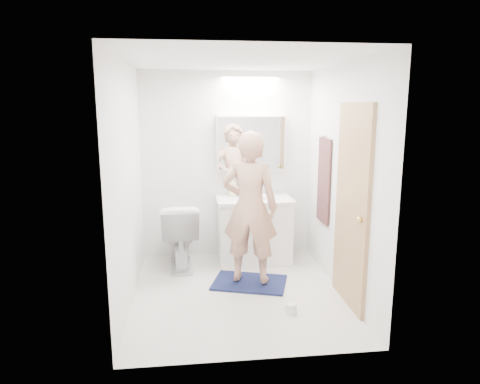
{
  "coord_description": "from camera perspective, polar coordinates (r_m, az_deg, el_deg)",
  "views": [
    {
      "loc": [
        -0.49,
        -4.29,
        1.98
      ],
      "look_at": [
        0.05,
        0.25,
        1.05
      ],
      "focal_mm": 32.29,
      "sensor_mm": 36.0,
      "label": 1
    }
  ],
  "objects": [
    {
      "name": "soap_bottle_a",
      "position": [
        5.53,
        -0.95,
        0.68
      ],
      "size": [
        0.13,
        0.13,
        0.25
      ],
      "primitive_type": "imported",
      "rotation": [
        0.0,
        0.0,
        0.54
      ],
      "color": "#EFEB9B",
      "rests_on": "countertop"
    },
    {
      "name": "soap_bottle_b",
      "position": [
        5.57,
        -0.26,
        0.36
      ],
      "size": [
        0.1,
        0.1,
        0.17
      ],
      "primitive_type": "imported",
      "rotation": [
        0.0,
        0.0,
        -0.47
      ],
      "color": "#4F7AAA",
      "rests_on": "countertop"
    },
    {
      "name": "sink_basin",
      "position": [
        5.47,
        1.85,
        -0.61
      ],
      "size": [
        0.36,
        0.36,
        0.03
      ],
      "primitive_type": "cylinder",
      "color": "white",
      "rests_on": "countertop"
    },
    {
      "name": "medicine_cabinet",
      "position": [
        5.54,
        1.44,
        6.52
      ],
      "size": [
        0.88,
        0.14,
        0.7
      ],
      "primitive_type": "cube",
      "color": "white",
      "rests_on": "wall_back"
    },
    {
      "name": "vanity_cabinet",
      "position": [
        5.55,
        1.87,
        -5.17
      ],
      "size": [
        0.9,
        0.55,
        0.78
      ],
      "primitive_type": "cube",
      "color": "white",
      "rests_on": "floor"
    },
    {
      "name": "floor",
      "position": [
        4.75,
        -0.25,
        -13.14
      ],
      "size": [
        2.5,
        2.5,
        0.0
      ],
      "primitive_type": "plane",
      "color": "silver",
      "rests_on": "ground"
    },
    {
      "name": "bath_rug",
      "position": [
        4.96,
        1.27,
        -11.87
      ],
      "size": [
        0.93,
        0.77,
        0.02
      ],
      "primitive_type": "cube",
      "rotation": [
        0.0,
        0.0,
        -0.31
      ],
      "color": "#161945",
      "rests_on": "floor"
    },
    {
      "name": "wall_front",
      "position": [
        3.18,
        2.31,
        -2.7
      ],
      "size": [
        2.5,
        0.0,
        2.5
      ],
      "primitive_type": "plane",
      "rotation": [
        -1.57,
        0.0,
        0.0
      ],
      "color": "white",
      "rests_on": "floor"
    },
    {
      "name": "countertop",
      "position": [
        5.45,
        1.9,
        -1.03
      ],
      "size": [
        0.95,
        0.58,
        0.04
      ],
      "primitive_type": "cube",
      "color": "white",
      "rests_on": "vanity_cabinet"
    },
    {
      "name": "wall_back",
      "position": [
        5.62,
        -1.72,
        3.5
      ],
      "size": [
        2.5,
        0.0,
        2.5
      ],
      "primitive_type": "plane",
      "rotation": [
        1.57,
        0.0,
        0.0
      ],
      "color": "white",
      "rests_on": "floor"
    },
    {
      "name": "towel_hook",
      "position": [
        5.1,
        11.09,
        7.23
      ],
      "size": [
        0.07,
        0.02,
        0.02
      ],
      "primitive_type": "cylinder",
      "rotation": [
        0.0,
        1.57,
        0.0
      ],
      "color": "silver",
      "rests_on": "wall_right"
    },
    {
      "name": "door_knob",
      "position": [
        4.08,
        15.52,
        -3.54
      ],
      "size": [
        0.06,
        0.06,
        0.06
      ],
      "primitive_type": "sphere",
      "color": "gold",
      "rests_on": "door"
    },
    {
      "name": "toilet_paper_roll",
      "position": [
        4.33,
        6.77,
        -15.03
      ],
      "size": [
        0.11,
        0.11,
        0.1
      ],
      "primitive_type": "cylinder",
      "color": "silver",
      "rests_on": "floor"
    },
    {
      "name": "mirror_panel",
      "position": [
        5.47,
        1.56,
        6.45
      ],
      "size": [
        0.84,
        0.01,
        0.66
      ],
      "primitive_type": "cube",
      "color": "silver",
      "rests_on": "medicine_cabinet"
    },
    {
      "name": "faucet",
      "position": [
        5.64,
        1.57,
        0.44
      ],
      "size": [
        0.02,
        0.02,
        0.16
      ],
      "primitive_type": "cylinder",
      "color": "silver",
      "rests_on": "countertop"
    },
    {
      "name": "towel",
      "position": [
        5.16,
        11.01,
        1.47
      ],
      "size": [
        0.02,
        0.42,
        1.0
      ],
      "primitive_type": "cube",
      "color": "#13263C",
      "rests_on": "wall_right"
    },
    {
      "name": "ceiling",
      "position": [
        4.34,
        -0.28,
        17.06
      ],
      "size": [
        2.5,
        2.5,
        0.0
      ],
      "primitive_type": "plane",
      "rotation": [
        3.14,
        0.0,
        0.0
      ],
      "color": "white",
      "rests_on": "floor"
    },
    {
      "name": "toothbrush_cup",
      "position": [
        5.62,
        3.87,
        0.03
      ],
      "size": [
        0.12,
        0.12,
        0.09
      ],
      "primitive_type": "imported",
      "rotation": [
        0.0,
        0.0,
        0.3
      ],
      "color": "#436BCB",
      "rests_on": "countertop"
    },
    {
      "name": "person",
      "position": [
        4.69,
        1.31,
        -2.07
      ],
      "size": [
        0.7,
        0.56,
        1.67
      ],
      "primitive_type": "imported",
      "rotation": [
        0.0,
        0.0,
        2.83
      ],
      "color": "tan",
      "rests_on": "bath_rug"
    },
    {
      "name": "wall_left",
      "position": [
        4.4,
        -14.64,
        0.92
      ],
      "size": [
        0.0,
        2.5,
        2.5
      ],
      "primitive_type": "plane",
      "rotation": [
        1.57,
        0.0,
        1.57
      ],
      "color": "white",
      "rests_on": "floor"
    },
    {
      "name": "wall_right",
      "position": [
        4.64,
        13.36,
        1.51
      ],
      "size": [
        0.0,
        2.5,
        2.5
      ],
      "primitive_type": "plane",
      "rotation": [
        1.57,
        0.0,
        -1.57
      ],
      "color": "white",
      "rests_on": "floor"
    },
    {
      "name": "toilet",
      "position": [
        5.38,
        -8.01,
        -5.61
      ],
      "size": [
        0.5,
        0.83,
        0.82
      ],
      "primitive_type": "imported",
      "rotation": [
        0.0,
        0.0,
        3.2
      ],
      "color": "white",
      "rests_on": "floor"
    },
    {
      "name": "door",
      "position": [
        4.35,
        14.56,
        -1.88
      ],
      "size": [
        0.04,
        0.8,
        2.0
      ],
      "primitive_type": "cube",
      "color": "#A98054",
      "rests_on": "wall_right"
    }
  ]
}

